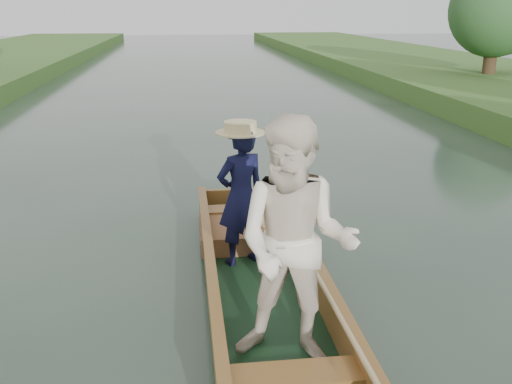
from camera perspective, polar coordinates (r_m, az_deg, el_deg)
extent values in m
plane|color=#283D30|center=(5.71, 0.76, -10.96)|extent=(120.00, 120.00, 0.00)
cylinder|color=#47331E|center=(21.68, 22.38, 12.33)|extent=(0.44, 0.44, 2.30)
sphere|color=#234B1E|center=(21.62, 22.88, 16.40)|extent=(3.10, 3.10, 3.10)
sphere|color=#234B1E|center=(22.18, 23.76, 15.26)|extent=(2.20, 2.20, 2.20)
cube|color=black|center=(5.70, 0.76, -10.61)|extent=(1.10, 5.00, 0.08)
cube|color=brown|center=(5.56, -4.51, -9.08)|extent=(0.08, 5.00, 0.32)
cube|color=brown|center=(5.69, 5.92, -8.48)|extent=(0.08, 5.00, 0.32)
cube|color=brown|center=(7.86, -1.69, -0.79)|extent=(1.10, 0.08, 0.32)
cube|color=brown|center=(5.48, -4.55, -7.41)|extent=(0.10, 5.00, 0.04)
cube|color=brown|center=(5.61, 5.98, -6.83)|extent=(0.10, 5.00, 0.04)
cube|color=brown|center=(7.32, -1.27, -1.74)|extent=(0.94, 0.30, 0.05)
cube|color=brown|center=(4.22, 3.91, -17.80)|extent=(0.94, 0.30, 0.05)
imported|color=black|center=(6.09, -1.52, -0.42)|extent=(0.66, 0.56, 1.53)
cylinder|color=beige|center=(5.90, -1.58, 6.29)|extent=(0.52, 0.52, 0.12)
imported|color=white|center=(4.31, 4.01, -5.32)|extent=(1.16, 1.03, 1.97)
cube|color=brown|center=(6.85, -2.02, -4.12)|extent=(0.85, 0.90, 0.22)
sphere|color=tan|center=(6.71, 0.42, -2.59)|extent=(0.20, 0.20, 0.20)
sphere|color=tan|center=(6.65, 0.44, -1.40)|extent=(0.15, 0.15, 0.15)
sphere|color=tan|center=(6.62, -0.03, -0.89)|extent=(0.06, 0.06, 0.06)
sphere|color=tan|center=(6.64, 0.91, -0.85)|extent=(0.06, 0.06, 0.06)
sphere|color=tan|center=(6.60, 0.51, -1.70)|extent=(0.06, 0.06, 0.06)
sphere|color=tan|center=(6.67, -0.32, -2.44)|extent=(0.07, 0.07, 0.07)
sphere|color=tan|center=(6.69, 1.21, -2.37)|extent=(0.07, 0.07, 0.07)
sphere|color=tan|center=(6.71, 0.03, -3.38)|extent=(0.08, 0.08, 0.08)
sphere|color=tan|center=(6.72, 0.88, -3.34)|extent=(0.08, 0.08, 0.08)
cylinder|color=silver|center=(7.30, -1.63, -1.53)|extent=(0.07, 0.07, 0.01)
cylinder|color=silver|center=(7.29, -1.63, -1.24)|extent=(0.01, 0.01, 0.08)
ellipsoid|color=silver|center=(7.27, -1.64, -0.83)|extent=(0.09, 0.09, 0.05)
cylinder|color=tan|center=(5.35, 5.77, -7.64)|extent=(0.04, 4.35, 0.20)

